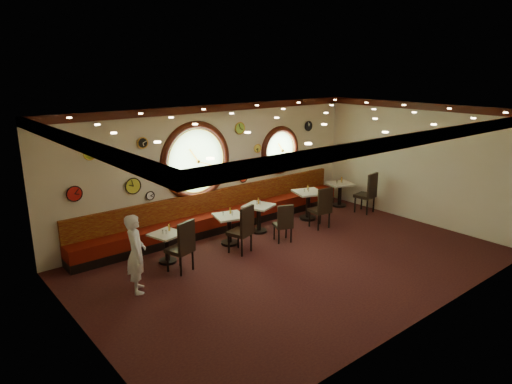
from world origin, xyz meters
name	(u,v)px	position (x,y,z in m)	size (l,w,h in m)	color
floor	(296,262)	(0.00, 0.00, 0.00)	(9.00, 6.00, 0.00)	black
ceiling	(300,114)	(0.00, 0.00, 3.20)	(9.00, 6.00, 0.02)	#C18B36
wall_back	(216,167)	(0.00, 3.00, 1.60)	(9.00, 0.02, 3.20)	beige
wall_front	(431,230)	(0.00, -3.00, 1.60)	(9.00, 0.02, 3.20)	beige
wall_left	(79,243)	(-4.50, 0.00, 1.60)	(0.02, 6.00, 3.20)	beige
wall_right	(418,163)	(4.50, 0.00, 1.60)	(0.02, 6.00, 3.20)	beige
molding_back	(216,108)	(0.00, 2.95, 3.11)	(9.00, 0.10, 0.18)	#341009
molding_front	(438,135)	(0.00, -2.95, 3.11)	(9.00, 0.10, 0.18)	#341009
molding_left	(72,141)	(-4.45, 0.00, 3.11)	(0.10, 6.00, 0.18)	#341009
molding_right	(423,106)	(4.45, 0.00, 3.11)	(0.10, 6.00, 0.18)	#341009
banquette_base	(223,225)	(0.00, 2.72, 0.10)	(8.00, 0.55, 0.20)	black
banquette_seat	(223,216)	(0.00, 2.72, 0.35)	(8.00, 0.55, 0.30)	#570E07
banquette_back	(218,200)	(0.00, 2.94, 0.75)	(8.00, 0.10, 0.55)	#5D0907
porthole_left_glass	(196,161)	(-0.60, 3.00, 1.85)	(1.66, 1.66, 0.02)	#8EC979
porthole_left_frame	(196,161)	(-0.60, 2.98, 1.85)	(1.98, 1.98, 0.18)	#341009
porthole_left_ring	(197,161)	(-0.60, 2.95, 1.85)	(1.61, 1.61, 0.03)	gold
porthole_right_glass	(280,150)	(2.20, 3.00, 1.80)	(1.10, 1.10, 0.02)	#8EC979
porthole_right_frame	(280,150)	(2.20, 2.98, 1.80)	(1.38, 1.38, 0.18)	#341009
porthole_right_ring	(281,150)	(2.20, 2.95, 1.80)	(1.09, 1.09, 0.03)	gold
wall_clock_0	(257,148)	(1.35, 2.96, 1.95)	(0.22, 0.22, 0.03)	#E7E94D
wall_clock_1	(313,157)	(3.55, 2.96, 1.45)	(0.34, 0.34, 0.03)	silver
wall_clock_2	(74,194)	(-3.60, 2.96, 1.55)	(0.32, 0.32, 0.03)	red
wall_clock_3	(150,196)	(-1.90, 2.96, 1.20)	(0.20, 0.20, 0.03)	white
wall_clock_4	(142,143)	(-2.00, 2.96, 2.45)	(0.24, 0.24, 0.03)	black
wall_clock_5	(90,154)	(-3.20, 2.96, 2.35)	(0.26, 0.26, 0.03)	#9DBD25
wall_clock_6	(308,126)	(3.30, 2.96, 2.40)	(0.28, 0.28, 0.03)	black
wall_clock_7	(243,178)	(0.85, 2.96, 1.20)	(0.24, 0.24, 0.03)	red
wall_clock_8	(240,128)	(0.75, 2.96, 2.55)	(0.30, 0.30, 0.03)	#A2E146
wall_clock_9	(133,186)	(-2.30, 2.96, 1.50)	(0.36, 0.36, 0.03)	gold
table_a	(167,244)	(-2.15, 1.78, 0.42)	(0.74, 0.74, 0.67)	black
table_b	(229,226)	(-0.48, 1.78, 0.45)	(0.81, 0.81, 0.72)	black
table_c	(259,215)	(0.57, 1.97, 0.46)	(0.85, 0.85, 0.72)	black
table_d	(308,202)	(2.29, 1.89, 0.50)	(0.92, 0.92, 0.80)	black
table_e	(340,192)	(3.90, 2.14, 0.46)	(0.84, 0.84, 0.73)	black
chair_a	(183,243)	(-2.12, 1.14, 0.64)	(0.58, 0.58, 0.69)	black
chair_b	(243,226)	(-0.56, 1.14, 0.64)	(0.58, 0.58, 0.69)	black
chair_c	(284,221)	(0.60, 1.04, 0.55)	(0.52, 0.52, 0.59)	black
chair_d	(322,205)	(2.03, 1.13, 0.63)	(0.52, 0.52, 0.68)	black
chair_e	(369,190)	(4.02, 1.18, 0.68)	(0.57, 0.57, 0.73)	black
condiment_a_salt	(163,232)	(-2.23, 1.78, 0.72)	(0.03, 0.03, 0.10)	silver
condiment_b_salt	(223,214)	(-0.60, 1.86, 0.77)	(0.03, 0.03, 0.09)	silver
condiment_c_salt	(257,203)	(0.55, 2.01, 0.78)	(0.04, 0.04, 0.10)	silver
condiment_d_salt	(304,191)	(2.15, 1.91, 0.84)	(0.03, 0.03, 0.09)	silver
condiment_a_pepper	(166,232)	(-2.17, 1.74, 0.71)	(0.03, 0.03, 0.09)	silver
condiment_b_pepper	(232,213)	(-0.43, 1.73, 0.77)	(0.04, 0.04, 0.10)	silver
condiment_c_pepper	(260,202)	(0.63, 1.99, 0.78)	(0.04, 0.04, 0.11)	silver
condiment_d_pepper	(309,190)	(2.26, 1.87, 0.85)	(0.04, 0.04, 0.10)	#B7B7BC
condiment_a_bottle	(169,227)	(-2.02, 1.88, 0.75)	(0.05, 0.05, 0.15)	gold
condiment_b_bottle	(230,211)	(-0.38, 1.87, 0.80)	(0.05, 0.05, 0.15)	gold
condiment_c_bottle	(258,201)	(0.63, 2.05, 0.80)	(0.05, 0.05, 0.16)	gold
condiment_d_bottle	(308,188)	(2.37, 2.00, 0.87)	(0.04, 0.04, 0.14)	gold
condiment_e_salt	(337,182)	(3.77, 2.16, 0.77)	(0.03, 0.03, 0.09)	silver
condiment_e_pepper	(342,182)	(3.93, 2.09, 0.77)	(0.03, 0.03, 0.09)	silver
condiment_e_bottle	(342,180)	(3.99, 2.17, 0.81)	(0.05, 0.05, 0.16)	gold
waiter	(136,253)	(-3.21, 0.97, 0.76)	(0.56, 0.36, 1.52)	white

